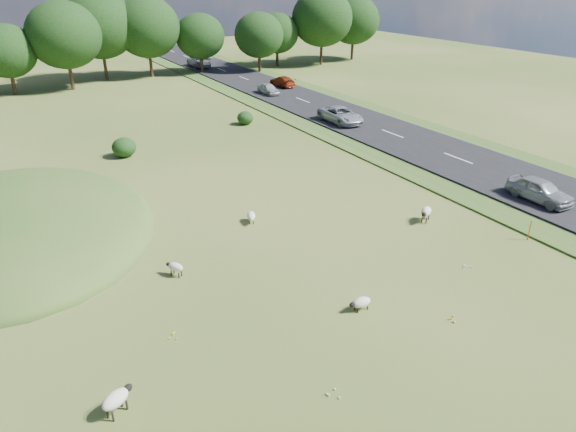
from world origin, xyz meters
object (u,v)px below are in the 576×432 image
(marker_post, at_px, (529,230))
(car_0, at_px, (540,190))
(sheep_1, at_px, (175,267))
(car_1, at_px, (199,62))
(sheep_3, at_px, (426,212))
(car_2, at_px, (341,115))
(sheep_4, at_px, (116,399))
(car_6, at_px, (203,54))
(sheep_2, at_px, (251,216))
(car_5, at_px, (282,81))
(sheep_0, at_px, (361,302))
(car_3, at_px, (268,89))

(marker_post, xyz_separation_m, car_0, (4.87, 2.99, 0.39))
(sheep_1, height_order, car_1, car_1)
(sheep_3, relative_size, car_2, 0.24)
(car_0, bearing_deg, sheep_4, -171.18)
(car_0, bearing_deg, car_6, 86.86)
(marker_post, relative_size, sheep_2, 1.03)
(car_2, xyz_separation_m, car_5, (3.80, 18.60, -0.11))
(sheep_2, height_order, car_0, car_0)
(car_0, bearing_deg, sheep_2, 158.66)
(sheep_0, bearing_deg, car_2, -121.19)
(car_1, relative_size, car_2, 0.99)
(sheep_3, relative_size, car_5, 0.29)
(sheep_1, height_order, car_3, car_3)
(sheep_4, relative_size, car_1, 0.24)
(car_3, height_order, car_5, car_5)
(sheep_2, xyz_separation_m, sheep_3, (9.21, -5.12, 0.23))
(sheep_2, bearing_deg, car_1, -174.79)
(car_3, bearing_deg, marker_post, -96.83)
(marker_post, xyz_separation_m, sheep_1, (-18.48, 6.21, -0.09))
(sheep_3, xyz_separation_m, car_5, (12.01, 39.23, 0.25))
(marker_post, xyz_separation_m, sheep_0, (-12.25, -0.67, -0.20))
(sheep_4, bearing_deg, car_2, 14.70)
(car_2, bearing_deg, sheep_3, -111.70)
(car_1, bearing_deg, sheep_2, -107.80)
(marker_post, bearing_deg, car_5, 78.83)
(car_0, height_order, car_3, car_0)
(car_1, bearing_deg, car_0, -90.00)
(marker_post, bearing_deg, car_2, 79.11)
(sheep_4, distance_m, car_1, 71.13)
(car_2, distance_m, car_3, 15.32)
(car_5, bearing_deg, sheep_4, 54.96)
(sheep_1, distance_m, car_1, 62.40)
(sheep_1, xyz_separation_m, car_3, (23.35, 34.42, 0.38))
(sheep_0, height_order, sheep_4, sheep_4)
(car_5, bearing_deg, car_0, 84.69)
(sheep_0, bearing_deg, sheep_4, 5.76)
(sheep_1, relative_size, car_6, 0.20)
(marker_post, bearing_deg, sheep_4, -176.67)
(sheep_4, bearing_deg, car_0, -20.13)
(marker_post, height_order, car_5, car_5)
(car_5, bearing_deg, sheep_2, 58.11)
(sheep_2, height_order, sheep_3, sheep_3)
(car_0, xyz_separation_m, car_6, (3.80, 69.38, 0.00))
(sheep_0, relative_size, car_3, 0.29)
(sheep_2, distance_m, car_0, 18.71)
(sheep_0, distance_m, sheep_1, 9.28)
(sheep_0, xyz_separation_m, car_3, (17.12, 41.29, 0.49))
(sheep_1, height_order, car_0, car_0)
(car_2, height_order, car_5, car_2)
(sheep_0, height_order, car_0, car_0)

